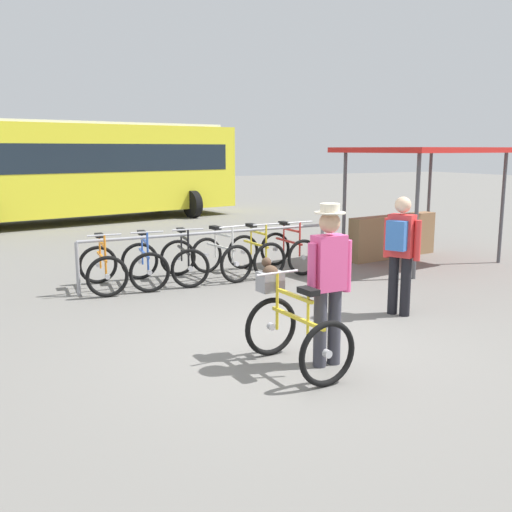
{
  "coord_description": "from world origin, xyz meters",
  "views": [
    {
      "loc": [
        -3.28,
        -5.61,
        2.27
      ],
      "look_at": [
        -0.13,
        0.58,
        1.0
      ],
      "focal_mm": 41.19,
      "sensor_mm": 36.0,
      "label": 1
    }
  ],
  "objects_px": {
    "racked_bike_white": "(221,257)",
    "racked_bike_orange": "(102,268)",
    "pedestrian_with_backpack": "(400,248)",
    "racked_bike_yellow": "(256,254)",
    "market_stall": "(411,193)",
    "person_with_featured_bike": "(329,278)",
    "racked_bike_black": "(184,261)",
    "racked_bike_red": "(289,251)",
    "bus_distant": "(82,166)",
    "featured_bicycle": "(291,322)",
    "racked_bike_blue": "(144,264)"
  },
  "relations": [
    {
      "from": "featured_bicycle",
      "to": "pedestrian_with_backpack",
      "type": "relative_size",
      "value": 0.75
    },
    {
      "from": "person_with_featured_bike",
      "to": "racked_bike_red",
      "type": "bearing_deg",
      "value": 64.64
    },
    {
      "from": "racked_bike_white",
      "to": "pedestrian_with_backpack",
      "type": "xyz_separation_m",
      "value": [
        1.22,
        -3.32,
        0.57
      ]
    },
    {
      "from": "racked_bike_yellow",
      "to": "racked_bike_black",
      "type": "bearing_deg",
      "value": -179.64
    },
    {
      "from": "racked_bike_orange",
      "to": "market_stall",
      "type": "height_order",
      "value": "market_stall"
    },
    {
      "from": "featured_bicycle",
      "to": "racked_bike_blue",
      "type": "bearing_deg",
      "value": 94.15
    },
    {
      "from": "racked_bike_black",
      "to": "racked_bike_orange",
      "type": "bearing_deg",
      "value": -179.64
    },
    {
      "from": "racked_bike_white",
      "to": "market_stall",
      "type": "distance_m",
      "value": 4.24
    },
    {
      "from": "racked_bike_black",
      "to": "racked_bike_yellow",
      "type": "xyz_separation_m",
      "value": [
        1.4,
        0.01,
        0.0
      ]
    },
    {
      "from": "racked_bike_yellow",
      "to": "pedestrian_with_backpack",
      "type": "bearing_deg",
      "value": -81.08
    },
    {
      "from": "racked_bike_white",
      "to": "bus_distant",
      "type": "relative_size",
      "value": 0.12
    },
    {
      "from": "market_stall",
      "to": "pedestrian_with_backpack",
      "type": "bearing_deg",
      "value": -133.0
    },
    {
      "from": "racked_bike_white",
      "to": "pedestrian_with_backpack",
      "type": "height_order",
      "value": "pedestrian_with_backpack"
    },
    {
      "from": "racked_bike_black",
      "to": "person_with_featured_bike",
      "type": "relative_size",
      "value": 0.67
    },
    {
      "from": "racked_bike_blue",
      "to": "featured_bicycle",
      "type": "relative_size",
      "value": 0.96
    },
    {
      "from": "racked_bike_red",
      "to": "market_stall",
      "type": "bearing_deg",
      "value": -4.91
    },
    {
      "from": "racked_bike_white",
      "to": "pedestrian_with_backpack",
      "type": "distance_m",
      "value": 3.58
    },
    {
      "from": "racked_bike_white",
      "to": "racked_bike_black",
      "type": "bearing_deg",
      "value": -179.64
    },
    {
      "from": "featured_bicycle",
      "to": "bus_distant",
      "type": "distance_m",
      "value": 13.97
    },
    {
      "from": "racked_bike_red",
      "to": "pedestrian_with_backpack",
      "type": "xyz_separation_m",
      "value": [
        -0.18,
        -3.33,
        0.57
      ]
    },
    {
      "from": "racked_bike_white",
      "to": "racked_bike_orange",
      "type": "bearing_deg",
      "value": -179.64
    },
    {
      "from": "person_with_featured_bike",
      "to": "market_stall",
      "type": "xyz_separation_m",
      "value": [
        4.84,
        4.25,
        0.45
      ]
    },
    {
      "from": "racked_bike_blue",
      "to": "featured_bicycle",
      "type": "distance_m",
      "value": 4.33
    },
    {
      "from": "person_with_featured_bike",
      "to": "market_stall",
      "type": "distance_m",
      "value": 6.46
    },
    {
      "from": "racked_bike_white",
      "to": "racked_bike_red",
      "type": "xyz_separation_m",
      "value": [
        1.4,
        0.01,
        0.0
      ]
    },
    {
      "from": "racked_bike_orange",
      "to": "pedestrian_with_backpack",
      "type": "relative_size",
      "value": 0.71
    },
    {
      "from": "featured_bicycle",
      "to": "person_with_featured_bike",
      "type": "height_order",
      "value": "person_with_featured_bike"
    },
    {
      "from": "racked_bike_yellow",
      "to": "pedestrian_with_backpack",
      "type": "relative_size",
      "value": 0.68
    },
    {
      "from": "market_stall",
      "to": "person_with_featured_bike",
      "type": "bearing_deg",
      "value": -138.67
    },
    {
      "from": "racked_bike_yellow",
      "to": "bus_distant",
      "type": "relative_size",
      "value": 0.11
    },
    {
      "from": "racked_bike_black",
      "to": "pedestrian_with_backpack",
      "type": "bearing_deg",
      "value": -59.9
    },
    {
      "from": "racked_bike_white",
      "to": "racked_bike_yellow",
      "type": "distance_m",
      "value": 0.7
    },
    {
      "from": "bus_distant",
      "to": "person_with_featured_bike",
      "type": "bearing_deg",
      "value": -90.72
    },
    {
      "from": "racked_bike_yellow",
      "to": "bus_distant",
      "type": "bearing_deg",
      "value": 97.44
    },
    {
      "from": "racked_bike_blue",
      "to": "bus_distant",
      "type": "xyz_separation_m",
      "value": [
        0.85,
        9.58,
        1.37
      ]
    },
    {
      "from": "racked_bike_red",
      "to": "racked_bike_orange",
      "type": "bearing_deg",
      "value": -179.64
    },
    {
      "from": "racked_bike_blue",
      "to": "person_with_featured_bike",
      "type": "height_order",
      "value": "person_with_featured_bike"
    },
    {
      "from": "person_with_featured_bike",
      "to": "pedestrian_with_backpack",
      "type": "height_order",
      "value": "person_with_featured_bike"
    },
    {
      "from": "racked_bike_blue",
      "to": "person_with_featured_bike",
      "type": "xyz_separation_m",
      "value": [
        0.67,
        -4.47,
        0.58
      ]
    },
    {
      "from": "racked_bike_white",
      "to": "bus_distant",
      "type": "xyz_separation_m",
      "value": [
        -0.55,
        9.58,
        1.37
      ]
    },
    {
      "from": "racked_bike_red",
      "to": "bus_distant",
      "type": "relative_size",
      "value": 0.11
    },
    {
      "from": "racked_bike_yellow",
      "to": "racked_bike_red",
      "type": "relative_size",
      "value": 1.0
    },
    {
      "from": "racked_bike_yellow",
      "to": "featured_bicycle",
      "type": "height_order",
      "value": "featured_bicycle"
    },
    {
      "from": "racked_bike_red",
      "to": "racked_bike_blue",
      "type": "bearing_deg",
      "value": -179.64
    },
    {
      "from": "racked_bike_orange",
      "to": "person_with_featured_bike",
      "type": "xyz_separation_m",
      "value": [
        1.37,
        -4.46,
        0.58
      ]
    },
    {
      "from": "featured_bicycle",
      "to": "pedestrian_with_backpack",
      "type": "distance_m",
      "value": 2.56
    },
    {
      "from": "pedestrian_with_backpack",
      "to": "bus_distant",
      "type": "bearing_deg",
      "value": 97.82
    },
    {
      "from": "racked_bike_white",
      "to": "market_stall",
      "type": "bearing_deg",
      "value": -3.12
    },
    {
      "from": "racked_bike_black",
      "to": "racked_bike_red",
      "type": "xyz_separation_m",
      "value": [
        2.1,
        0.01,
        0.0
      ]
    },
    {
      "from": "racked_bike_orange",
      "to": "racked_bike_red",
      "type": "bearing_deg",
      "value": 0.36
    }
  ]
}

